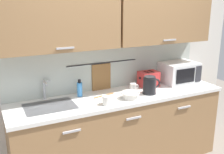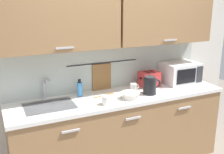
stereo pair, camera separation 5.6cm
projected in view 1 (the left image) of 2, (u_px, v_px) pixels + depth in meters
counter_unit at (119, 130)px, 3.22m from camera, size 2.53×0.64×0.90m
back_wall_assembly at (111, 38)px, 3.14m from camera, size 3.70×0.41×2.50m
sink_faucet at (45, 87)px, 2.92m from camera, size 0.09×0.17×0.22m
microwave at (179, 72)px, 3.56m from camera, size 0.46×0.35×0.27m
electric_kettle at (150, 85)px, 3.13m from camera, size 0.23×0.16×0.21m
dish_soap_bottle at (80, 89)px, 3.05m from camera, size 0.06×0.06×0.20m
mug_near_sink at (106, 100)px, 2.81m from camera, size 0.12×0.08×0.09m
mixing_bowl at (130, 95)px, 2.98m from camera, size 0.21×0.21×0.08m
toaster at (149, 79)px, 3.41m from camera, size 0.26×0.17×0.19m
mug_by_kettle at (133, 87)px, 3.24m from camera, size 0.12×0.08×0.09m
wooden_spoon at (107, 95)px, 3.10m from camera, size 0.27×0.09×0.01m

